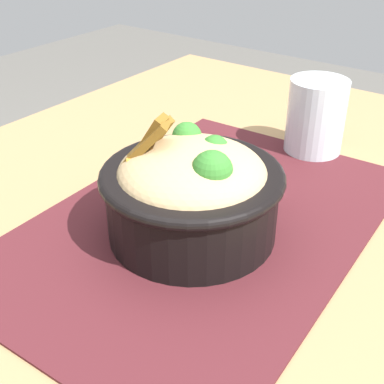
{
  "coord_description": "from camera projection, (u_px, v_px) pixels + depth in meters",
  "views": [
    {
      "loc": [
        -0.35,
        -0.25,
        1.05
      ],
      "look_at": [
        0.01,
        0.02,
        0.78
      ],
      "focal_mm": 48.44,
      "sensor_mm": 36.0,
      "label": 1
    }
  ],
  "objects": [
    {
      "name": "table",
      "position": [
        197.0,
        299.0,
        0.57
      ],
      "size": [
        1.11,
        0.84,
        0.73
      ],
      "color": "#99754C",
      "rests_on": "ground_plane"
    },
    {
      "name": "fork",
      "position": [
        225.0,
        181.0,
        0.64
      ],
      "size": [
        0.04,
        0.14,
        0.0
      ],
      "color": "silver",
      "rests_on": "placemat"
    },
    {
      "name": "bowl",
      "position": [
        192.0,
        189.0,
        0.52
      ],
      "size": [
        0.19,
        0.19,
        0.13
      ],
      "color": "black",
      "rests_on": "placemat"
    },
    {
      "name": "placemat",
      "position": [
        205.0,
        222.0,
        0.57
      ],
      "size": [
        0.49,
        0.34,
        0.0
      ],
      "primitive_type": "cube",
      "rotation": [
        0.0,
        0.0,
        0.03
      ],
      "color": "#47191E",
      "rests_on": "table"
    },
    {
      "name": "drinking_glass",
      "position": [
        312.0,
        121.0,
        0.7
      ],
      "size": [
        0.08,
        0.08,
        0.1
      ],
      "color": "silver",
      "rests_on": "table"
    }
  ]
}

